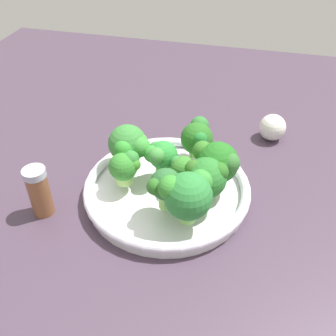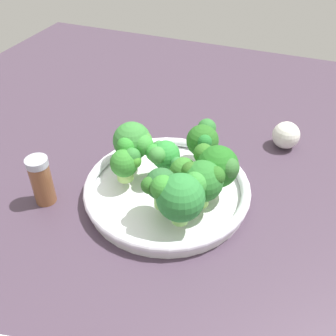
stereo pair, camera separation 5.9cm
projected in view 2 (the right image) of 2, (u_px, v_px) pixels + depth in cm
name	position (u px, v px, depth cm)	size (l,w,h in cm)	color
ground_plane	(169.00, 199.00, 63.95)	(130.00, 130.00, 2.50)	#453546
bowl	(168.00, 189.00, 61.72)	(26.39, 26.39, 2.81)	white
broccoli_floret_0	(126.00, 163.00, 59.82)	(4.43, 4.89, 5.45)	#9FD366
broccoli_floret_1	(217.00, 166.00, 57.13)	(6.38, 7.43, 7.49)	#A0D165
broccoli_floret_2	(203.00, 139.00, 64.03)	(6.45, 5.40, 6.20)	#95CE67
broccoli_floret_3	(182.00, 170.00, 58.57)	(4.08, 4.20, 5.13)	#9FD46E
broccoli_floret_4	(134.00, 142.00, 62.32)	(6.82, 7.15, 7.29)	#95C85C
broccoli_floret_5	(160.00, 186.00, 54.17)	(5.13, 4.60, 6.56)	#90CD65
broccoli_floret_6	(202.00, 181.00, 54.47)	(6.02, 6.21, 7.39)	#8DCB59
broccoli_floret_7	(180.00, 196.00, 51.88)	(7.42, 7.45, 7.77)	#86C360
broccoli_floret_8	(163.00, 155.00, 60.82)	(4.97, 5.23, 5.75)	#7CB358
garlic_bulb	(286.00, 135.00, 71.82)	(5.07, 5.07, 5.07)	silver
pepper_shaker	(41.00, 180.00, 59.22)	(3.39, 3.39, 8.25)	brown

